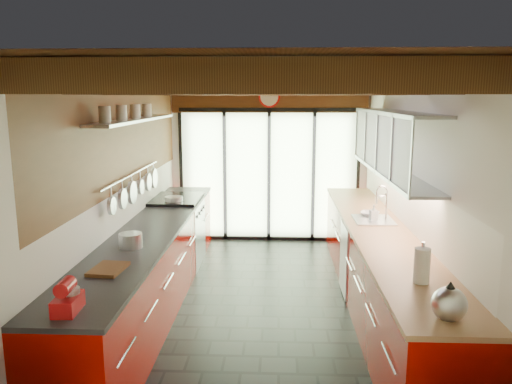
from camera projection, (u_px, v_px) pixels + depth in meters
The scene contains 18 objects.
ground at pixel (264, 306), 5.71m from camera, with size 5.50×5.50×0.00m, color black.
room_shell at pixel (265, 162), 5.40m from camera, with size 5.50×5.50×5.50m.
ceiling_beams at pixel (266, 87), 5.62m from camera, with size 3.14×5.06×4.90m.
glass_door at pixel (269, 140), 8.04m from camera, with size 2.95×0.10×2.90m.
left_counter at pixel (152, 266), 5.68m from camera, with size 0.68×5.00×0.92m.
range_stove at pixel (178, 231), 7.10m from camera, with size 0.66×0.90×0.97m.
right_counter at pixel (378, 269), 5.57m from camera, with size 0.68×5.00×0.92m.
sink_assembly at pixel (375, 217), 5.86m from camera, with size 0.45×0.52×0.43m.
upper_cabinets_right at pixel (393, 142), 5.59m from camera, with size 0.34×3.00×3.00m.
left_wall_fixtures at pixel (136, 146), 5.68m from camera, with size 0.28×2.60×0.96m.
stand_mixer at pixel (68, 298), 3.37m from camera, with size 0.16×0.27×0.24m.
pot_large at pixel (131, 241), 4.81m from camera, with size 0.22×0.22×0.14m, color silver.
pot_small at pixel (174, 200), 6.79m from camera, with size 0.25×0.25×0.10m, color silver.
cutting_board at pixel (108, 269), 4.18m from camera, with size 0.25×0.35×0.03m, color brown.
kettle at pixel (449, 302), 3.25m from camera, with size 0.28×0.31×0.27m.
paper_towel at pixel (422, 266), 3.87m from camera, with size 0.16×0.16×0.34m.
soap_bottle at pixel (374, 213), 5.83m from camera, with size 0.09×0.09×0.19m, color silver.
bowl at pixel (370, 214), 6.08m from camera, with size 0.23×0.23×0.06m, color silver.
Camera 1 is at (0.14, -5.36, 2.36)m, focal length 35.00 mm.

